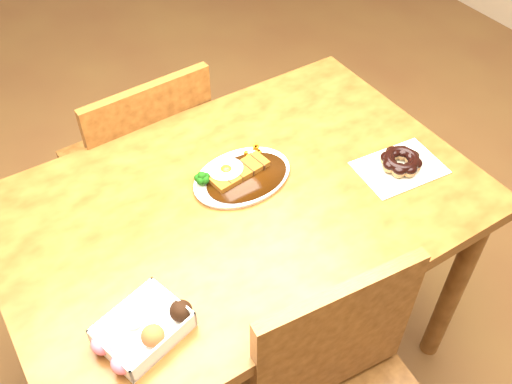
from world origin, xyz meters
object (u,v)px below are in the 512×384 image
table (241,225)px  pon_de_ring (401,162)px  katsu_curry_plate (240,175)px  chair_far (144,166)px  donut_box (142,330)px

table → pon_de_ring: size_ratio=5.04×
pon_de_ring → table: bearing=162.8°
katsu_curry_plate → table: bearing=-120.8°
katsu_curry_plate → pon_de_ring: 0.43m
chair_far → donut_box: size_ratio=4.09×
chair_far → katsu_curry_plate: 0.56m
table → chair_far: bearing=96.7°
chair_far → pon_de_ring: 0.87m
table → donut_box: (-0.37, -0.22, 0.12)m
katsu_curry_plate → pon_de_ring: size_ratio=1.17×
katsu_curry_plate → donut_box: 0.50m
chair_far → katsu_curry_plate: chair_far is taller
donut_box → pon_de_ring: bearing=6.7°
table → katsu_curry_plate: (0.04, 0.06, 0.11)m
katsu_curry_plate → pon_de_ring: (0.38, -0.19, 0.01)m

